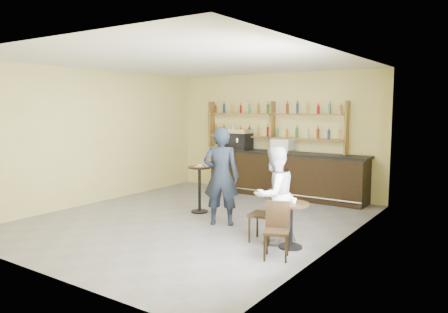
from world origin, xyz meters
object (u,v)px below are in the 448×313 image
Objects in this scene: pedestal_table at (200,189)px; chair_west at (263,214)px; bar_counter at (285,174)px; man_main at (221,176)px; cafe_table at (291,225)px; patron_second at (274,195)px; chair_south at (276,231)px; espresso_machine at (237,139)px; pastry_case at (283,145)px.

pedestal_table reaches higher than chair_west.
bar_counter reaches higher than chair_west.
cafe_table is at bearing 136.94° from man_main.
bar_counter is at bearing 72.85° from pedestal_table.
cafe_table is at bearing -21.78° from pedestal_table.
chair_west is (-0.55, 0.05, 0.11)m from cafe_table.
man_main reaches higher than chair_west.
patron_second is (2.38, -1.01, 0.32)m from pedestal_table.
cafe_table is at bearing 72.74° from chair_south.
chair_west is (2.18, -1.04, -0.03)m from pedestal_table.
man_main is 2.19m from chair_south.
chair_south is at bearing 51.24° from patron_second.
bar_counter reaches higher than pedestal_table.
bar_counter is 4.15m from cafe_table.
cafe_table is at bearing 77.35° from chair_west.
patron_second is (3.05, -3.58, -0.60)m from espresso_machine.
pedestal_table is at bearing 126.67° from chair_south.
chair_south is (3.45, -4.26, -1.00)m from espresso_machine.
espresso_machine is (-1.47, 0.00, 0.86)m from bar_counter.
cafe_table is (1.76, -0.53, -0.59)m from man_main.
bar_counter is 3.16m from man_main.
espresso_machine reaches higher than pedestal_table.
pastry_case is 0.53× the size of pedestal_table.
man_main is 1.48m from patron_second.
espresso_machine is at bearing -179.32° from pastry_case.
bar_counter is at bearing -135.40° from patron_second.
pedestal_table is at bearing -92.25° from patron_second.
man_main reaches higher than chair_south.
man_main is at bearing 126.07° from chair_south.
chair_west is (1.46, -3.61, -0.85)m from pastry_case.
pedestal_table is at bearing -107.15° from bar_counter.
patron_second reaches higher than chair_south.
man_main is 2.56× the size of cafe_table.
patron_second reaches higher than bar_counter.
espresso_machine is 5.11m from cafe_table.
chair_west is at bearing 132.10° from man_main.
espresso_machine is at bearing 106.97° from chair_south.
espresso_machine reaches higher than bar_counter.
patron_second is at bearing 136.08° from man_main.
cafe_table is at bearing 97.62° from patron_second.
pastry_case is at bearing -134.40° from patron_second.
cafe_table is (2.01, -3.66, -0.95)m from pastry_case.
chair_west reaches higher than chair_south.
espresso_machine is at bearing -118.85° from patron_second.
cafe_table is 0.60m from chair_south.
bar_counter is 4.70m from chair_south.
pedestal_table is at bearing 158.22° from cafe_table.
chair_west is (1.39, -3.61, -0.10)m from bar_counter.
espresso_machine is 0.88× the size of chair_south.
espresso_machine is 1.39m from pastry_case.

